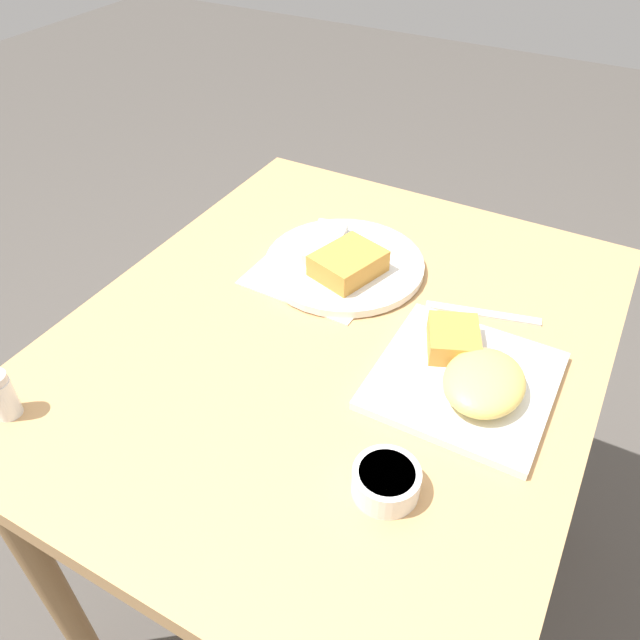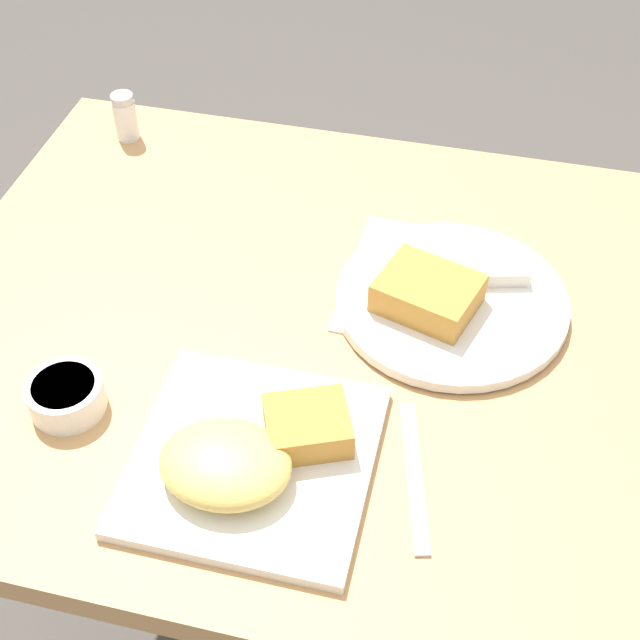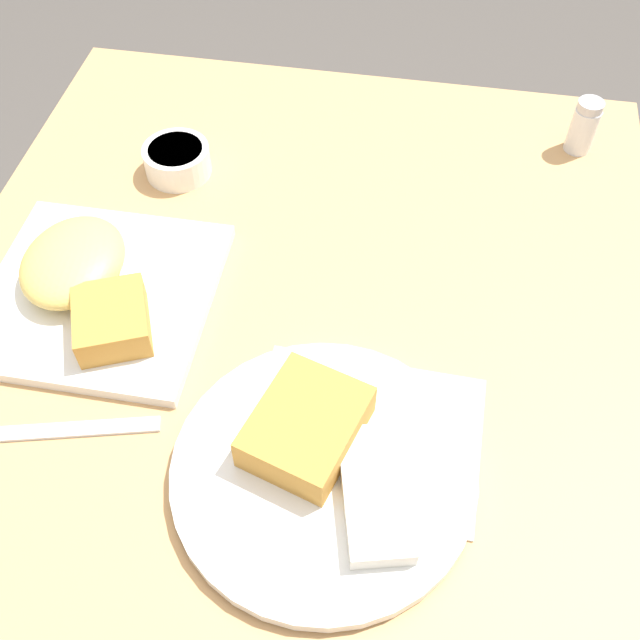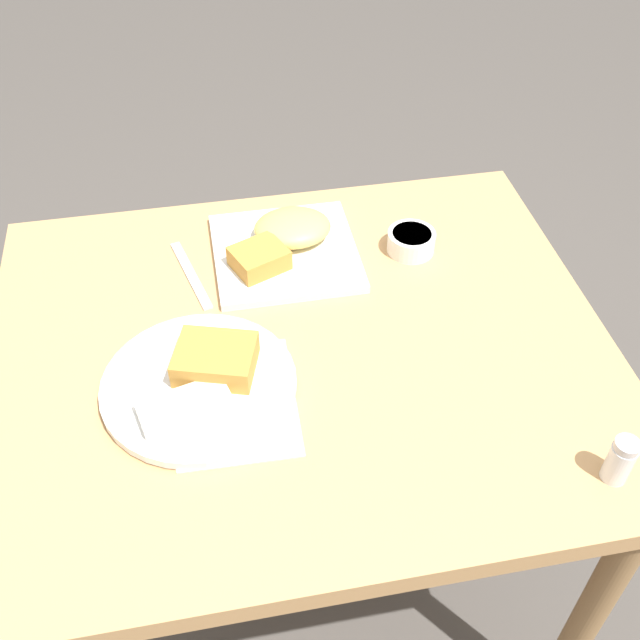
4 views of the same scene
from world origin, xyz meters
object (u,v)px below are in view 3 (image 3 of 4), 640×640
at_px(sauce_ramekin, 177,160).
at_px(butter_knife, 64,430).
at_px(plate_oval_far, 324,462).
at_px(salt_shaker, 583,129).
at_px(plate_square_near, 91,285).

xyz_separation_m(sauce_ramekin, butter_knife, (0.39, -0.00, -0.02)).
distance_m(plate_oval_far, salt_shaker, 0.58).
height_order(plate_square_near, salt_shaker, salt_shaker).
height_order(plate_square_near, plate_oval_far, plate_square_near).
height_order(plate_oval_far, sauce_ramekin, plate_oval_far).
height_order(sauce_ramekin, butter_knife, sauce_ramekin).
height_order(plate_square_near, sauce_ramekin, plate_square_near).
xyz_separation_m(plate_oval_far, salt_shaker, (-0.52, 0.25, 0.01)).
relative_size(plate_oval_far, butter_knife, 1.54).
xyz_separation_m(plate_square_near, sauce_ramekin, (-0.22, 0.03, -0.00)).
bearing_deg(sauce_ramekin, plate_square_near, -8.35).
relative_size(plate_square_near, plate_oval_far, 0.87).
xyz_separation_m(plate_square_near, butter_knife, (0.17, 0.03, -0.02)).
height_order(plate_square_near, butter_knife, plate_square_near).
relative_size(sauce_ramekin, salt_shaker, 1.14).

